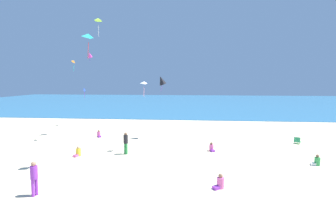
% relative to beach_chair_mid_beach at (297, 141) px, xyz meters
% --- Properties ---
extents(ground_plane, '(120.00, 120.00, 0.00)m').
position_rel_beach_chair_mid_beach_xyz_m(ground_plane, '(-10.76, -2.59, -0.27)').
color(ground_plane, beige).
extents(ocean_water, '(120.00, 60.00, 0.05)m').
position_rel_beach_chair_mid_beach_xyz_m(ocean_water, '(-10.76, 42.56, -0.25)').
color(ocean_water, teal).
rests_on(ocean_water, ground_plane).
extents(beach_chair_mid_beach, '(0.75, 0.78, 0.60)m').
position_rel_beach_chair_mid_beach_xyz_m(beach_chair_mid_beach, '(0.00, 0.00, 0.00)').
color(beach_chair_mid_beach, '#2D9956').
rests_on(beach_chair_mid_beach, ground_plane).
extents(person_0, '(0.50, 0.67, 0.75)m').
position_rel_beach_chair_mid_beach_xyz_m(person_0, '(-17.56, -5.46, 0.00)').
color(person_0, yellow).
rests_on(person_0, ground_plane).
extents(person_1, '(0.46, 0.46, 1.68)m').
position_rel_beach_chair_mid_beach_xyz_m(person_1, '(-14.18, -4.60, 0.69)').
color(person_1, green).
rests_on(person_1, ground_plane).
extents(person_2, '(0.57, 0.62, 0.70)m').
position_rel_beach_chair_mid_beach_xyz_m(person_2, '(-18.36, 1.01, -0.02)').
color(person_2, '#D8599E').
rests_on(person_2, ground_plane).
extents(person_3, '(0.69, 0.62, 0.78)m').
position_rel_beach_chair_mid_beach_xyz_m(person_3, '(-7.72, -10.32, 0.01)').
color(person_3, '#D8599E').
rests_on(person_3, ground_plane).
extents(person_4, '(0.48, 0.63, 0.71)m').
position_rel_beach_chair_mid_beach_xyz_m(person_4, '(-7.66, -3.12, -0.01)').
color(person_4, '#D8599E').
rests_on(person_4, ground_plane).
extents(person_5, '(0.59, 0.36, 0.74)m').
position_rel_beach_chair_mid_beach_xyz_m(person_5, '(-1.01, -5.95, -0.00)').
color(person_5, green).
rests_on(person_5, ground_plane).
extents(person_7, '(0.43, 0.43, 1.70)m').
position_rel_beach_chair_mid_beach_xyz_m(person_7, '(-16.72, -12.08, 0.71)').
color(person_7, purple).
rests_on(person_7, ground_plane).
extents(kite_teal, '(0.77, 0.80, 1.61)m').
position_rel_beach_chair_mid_beach_xyz_m(kite_teal, '(-15.57, -7.79, 8.02)').
color(kite_teal, '#1EADAD').
extents(kite_orange, '(0.57, 0.57, 1.05)m').
position_rel_beach_chair_mid_beach_xyz_m(kite_orange, '(-20.08, -0.23, 7.01)').
color(kite_orange, orange).
extents(kite_black, '(1.12, 1.00, 1.57)m').
position_rel_beach_chair_mid_beach_xyz_m(kite_black, '(-12.14, 1.09, 5.29)').
color(kite_black, black).
extents(kite_lime, '(0.84, 0.93, 1.86)m').
position_rel_beach_chair_mid_beach_xyz_m(kite_lime, '(-18.69, 2.48, 11.33)').
color(kite_lime, '#99DB33').
extents(kite_blue, '(0.13, 0.55, 1.42)m').
position_rel_beach_chair_mid_beach_xyz_m(kite_blue, '(-24.34, 11.80, 3.83)').
color(kite_blue, blue).
extents(kite_magenta, '(0.58, 0.77, 1.21)m').
position_rel_beach_chair_mid_beach_xyz_m(kite_magenta, '(-21.65, 7.44, 8.34)').
color(kite_magenta, '#DB3DA8').
extents(kite_white, '(0.59, 0.57, 1.26)m').
position_rel_beach_chair_mid_beach_xyz_m(kite_white, '(-12.94, -3.50, 5.11)').
color(kite_white, white).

